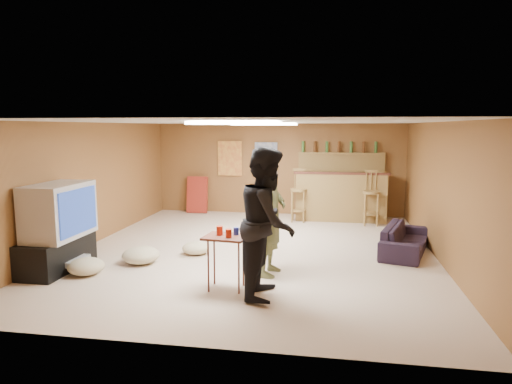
% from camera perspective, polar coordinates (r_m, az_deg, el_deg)
% --- Properties ---
extents(ground, '(7.00, 7.00, 0.00)m').
position_cam_1_polar(ground, '(7.91, -0.24, -7.39)').
color(ground, '#C1A893').
rests_on(ground, ground).
extents(ceiling, '(6.00, 7.00, 0.02)m').
position_cam_1_polar(ceiling, '(7.62, -0.25, 8.76)').
color(ceiling, silver).
rests_on(ceiling, ground).
extents(wall_back, '(6.00, 0.02, 2.20)m').
position_cam_1_polar(wall_back, '(11.13, 2.81, 2.88)').
color(wall_back, brown).
rests_on(wall_back, ground).
extents(wall_front, '(6.00, 0.02, 2.20)m').
position_cam_1_polar(wall_front, '(4.33, -8.16, -5.51)').
color(wall_front, brown).
rests_on(wall_front, ground).
extents(wall_left, '(0.02, 7.00, 2.20)m').
position_cam_1_polar(wall_left, '(8.71, -20.09, 0.93)').
color(wall_left, brown).
rests_on(wall_left, ground).
extents(wall_right, '(0.02, 7.00, 2.20)m').
position_cam_1_polar(wall_right, '(7.77, 22.12, 0.01)').
color(wall_right, brown).
rests_on(wall_right, ground).
extents(tv_stand, '(0.55, 1.30, 0.50)m').
position_cam_1_polar(tv_stand, '(7.46, -23.59, -7.05)').
color(tv_stand, black).
rests_on(tv_stand, ground).
extents(dvd_box, '(0.35, 0.50, 0.08)m').
position_cam_1_polar(dvd_box, '(7.37, -22.09, -7.95)').
color(dvd_box, '#B2B2B7').
rests_on(dvd_box, tv_stand).
extents(tv_body, '(0.60, 1.10, 0.80)m').
position_cam_1_polar(tv_body, '(7.29, -23.41, -2.15)').
color(tv_body, '#B2B2B7').
rests_on(tv_body, tv_stand).
extents(tv_screen, '(0.02, 0.95, 0.65)m').
position_cam_1_polar(tv_screen, '(7.13, -21.32, -2.26)').
color(tv_screen, navy).
rests_on(tv_screen, tv_body).
extents(bar_counter, '(2.00, 0.60, 1.10)m').
position_cam_1_polar(bar_counter, '(10.58, 10.54, -0.53)').
color(bar_counter, brown).
rests_on(bar_counter, ground).
extents(bar_lip, '(2.10, 0.12, 0.05)m').
position_cam_1_polar(bar_lip, '(10.26, 10.64, 2.30)').
color(bar_lip, '#461F16').
rests_on(bar_lip, bar_counter).
extents(bar_shelf, '(2.00, 0.18, 0.05)m').
position_cam_1_polar(bar_shelf, '(10.93, 10.63, 4.75)').
color(bar_shelf, brown).
rests_on(bar_shelf, bar_backing).
extents(bar_backing, '(2.00, 0.14, 0.60)m').
position_cam_1_polar(bar_backing, '(10.97, 10.59, 3.19)').
color(bar_backing, brown).
rests_on(bar_backing, bar_counter).
extents(poster_left, '(0.60, 0.03, 0.85)m').
position_cam_1_polar(poster_left, '(11.28, -3.28, 4.21)').
color(poster_left, '#BF3F26').
rests_on(poster_left, wall_back).
extents(poster_right, '(0.55, 0.03, 0.80)m').
position_cam_1_polar(poster_right, '(11.11, 1.26, 4.17)').
color(poster_right, '#334C99').
rests_on(poster_right, wall_back).
extents(folding_chair_stack, '(0.50, 0.26, 0.91)m').
position_cam_1_polar(folding_chair_stack, '(11.42, -7.34, -0.33)').
color(folding_chair_stack, maroon).
rests_on(folding_chair_stack, ground).
extents(ceiling_panel_front, '(1.20, 0.60, 0.04)m').
position_cam_1_polar(ceiling_panel_front, '(6.15, -2.65, 8.62)').
color(ceiling_panel_front, white).
rests_on(ceiling_panel_front, ceiling).
extents(ceiling_panel_back, '(1.20, 0.60, 0.04)m').
position_cam_1_polar(ceiling_panel_back, '(8.81, 1.09, 8.47)').
color(ceiling_panel_back, white).
rests_on(ceiling_panel_back, ceiling).
extents(person_olive, '(0.49, 0.70, 1.82)m').
position_cam_1_polar(person_olive, '(6.50, 1.77, -2.58)').
color(person_olive, brown).
rests_on(person_olive, ground).
extents(person_black, '(0.73, 0.93, 1.88)m').
position_cam_1_polar(person_black, '(5.69, 1.47, -3.81)').
color(person_black, black).
rests_on(person_black, ground).
extents(sofa, '(1.05, 1.72, 0.47)m').
position_cam_1_polar(sofa, '(8.15, 18.15, -5.64)').
color(sofa, black).
rests_on(sofa, ground).
extents(tray_table, '(0.60, 0.50, 0.71)m').
position_cam_1_polar(tray_table, '(6.05, -3.75, -8.79)').
color(tray_table, '#461F16').
rests_on(tray_table, ground).
extents(cup_red_near, '(0.09, 0.09, 0.12)m').
position_cam_1_polar(cup_red_near, '(6.00, -4.57, -4.84)').
color(cup_red_near, '#B2220B').
rests_on(cup_red_near, tray_table).
extents(cup_red_far, '(0.08, 0.08, 0.11)m').
position_cam_1_polar(cup_red_far, '(5.86, -3.44, -5.17)').
color(cup_red_far, '#B2220B').
rests_on(cup_red_far, tray_table).
extents(cup_blue, '(0.09, 0.09, 0.10)m').
position_cam_1_polar(cup_blue, '(6.00, -2.50, -4.91)').
color(cup_blue, navy).
rests_on(cup_blue, tray_table).
extents(bar_stool_left, '(0.55, 0.55, 1.34)m').
position_cam_1_polar(bar_stool_left, '(10.26, 5.32, -0.01)').
color(bar_stool_left, brown).
rests_on(bar_stool_left, ground).
extents(bar_stool_right, '(0.43, 0.43, 1.06)m').
position_cam_1_polar(bar_stool_right, '(10.16, 14.19, -1.12)').
color(bar_stool_right, brown).
rests_on(bar_stool_right, ground).
extents(cushion_near_tv, '(0.65, 0.65, 0.26)m').
position_cam_1_polar(cushion_near_tv, '(7.42, -14.21, -7.65)').
color(cushion_near_tv, tan).
rests_on(cushion_near_tv, ground).
extents(cushion_mid, '(0.57, 0.57, 0.20)m').
position_cam_1_polar(cushion_mid, '(7.78, -7.52, -6.95)').
color(cushion_mid, tan).
rests_on(cushion_mid, ground).
extents(cushion_far, '(0.60, 0.60, 0.24)m').
position_cam_1_polar(cushion_far, '(7.12, -20.48, -8.70)').
color(cushion_far, tan).
rests_on(cushion_far, ground).
extents(bottle_row, '(1.76, 0.08, 0.26)m').
position_cam_1_polar(bottle_row, '(10.90, 10.33, 5.57)').
color(bottle_row, '#3F7233').
rests_on(bottle_row, bar_shelf).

